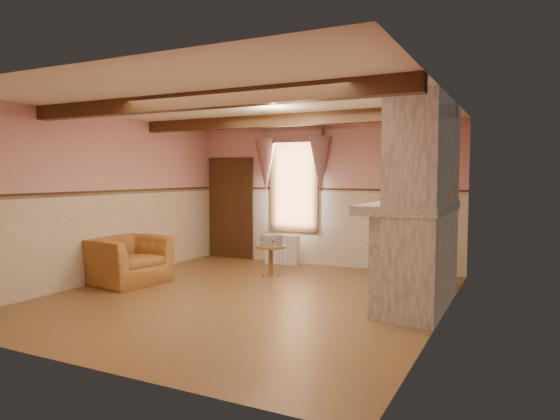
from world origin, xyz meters
The scene contains 26 objects.
floor centered at (0.00, 0.00, 0.00)m, with size 5.50×6.00×0.01m, color brown.
ceiling centered at (0.00, 0.00, 2.80)m, with size 5.50×6.00×0.01m, color silver.
wall_back centered at (0.00, 3.00, 1.40)m, with size 5.50×0.02×2.80m, color #CC8D8F.
wall_front centered at (0.00, -3.00, 1.40)m, with size 5.50×0.02×2.80m, color #CC8D8F.
wall_left centered at (-2.75, 0.00, 1.40)m, with size 0.02×6.00×2.80m, color #CC8D8F.
wall_right centered at (2.75, 0.00, 1.40)m, with size 0.02×6.00×2.80m, color #CC8D8F.
wainscot centered at (0.00, 0.00, 0.75)m, with size 5.50×6.00×1.50m, color beige, non-canonical shape.
chair_rail centered at (0.00, 0.00, 1.50)m, with size 5.50×6.00×0.08m, color black, non-canonical shape.
firebox centered at (2.00, 0.60, 0.45)m, with size 0.20×0.95×0.90m, color black.
armchair centered at (-2.25, -0.04, 0.38)m, with size 1.17×1.03×0.76m, color #9E662D.
side_table centered at (-0.38, 1.52, 0.28)m, with size 0.53×0.53×0.55m, color brown.
book_stack centered at (-0.35, 1.48, 0.65)m, with size 0.26×0.32×0.20m, color #B7AD8C.
radiator centered at (-0.74, 2.70, 0.30)m, with size 0.70×0.18×0.60m, color silver.
bowl centered at (2.24, 0.80, 1.46)m, with size 0.34×0.34×0.08m, color brown.
mantel_clock centered at (2.24, 1.19, 1.52)m, with size 0.14×0.24×0.20m, color black.
oil_lamp centered at (2.24, 0.95, 1.56)m, with size 0.11×0.11×0.28m, color #C37D37.
candle_red centered at (2.24, 0.08, 1.50)m, with size 0.06×0.06×0.16m, color maroon.
jar_yellow centered at (2.24, 0.01, 1.48)m, with size 0.06×0.06×0.12m, color gold.
fireplace centered at (2.42, 0.60, 1.40)m, with size 0.85×2.00×2.80m, color gray.
mantel centered at (2.24, 0.60, 1.36)m, with size 1.05×2.05×0.12m, color gray.
overmantel_mirror centered at (2.06, 0.60, 1.97)m, with size 0.06×1.44×1.04m, color silver.
door centered at (-2.10, 2.94, 1.05)m, with size 1.10×0.10×2.10m, color black.
window centered at (-0.60, 2.97, 1.65)m, with size 1.06×0.08×2.02m, color white.
window_drapes centered at (-0.60, 2.88, 2.25)m, with size 1.30×0.14×1.40m, color gray.
ceiling_beam_front centered at (0.00, -1.20, 2.70)m, with size 5.50×0.18×0.20m, color black.
ceiling_beam_back centered at (0.00, 1.20, 2.70)m, with size 5.50×0.18×0.20m, color black.
Camera 1 is at (3.68, -6.26, 1.80)m, focal length 32.00 mm.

